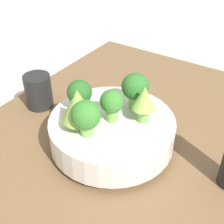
# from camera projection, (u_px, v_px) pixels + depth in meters

# --- Properties ---
(ground_plane) EXTENTS (6.00, 6.00, 0.00)m
(ground_plane) POSITION_uv_depth(u_px,v_px,m) (121.00, 154.00, 0.74)
(ground_plane) COLOR beige
(table) EXTENTS (0.94, 0.70, 0.04)m
(table) POSITION_uv_depth(u_px,v_px,m) (121.00, 148.00, 0.73)
(table) COLOR brown
(table) RESTS_ON ground_plane
(bowl) EXTENTS (0.27, 0.27, 0.08)m
(bowl) POSITION_uv_depth(u_px,v_px,m) (112.00, 131.00, 0.68)
(bowl) COLOR silver
(bowl) RESTS_ON table
(broccoli_floret_left) EXTENTS (0.06, 0.06, 0.08)m
(broccoli_floret_left) POSITION_uv_depth(u_px,v_px,m) (86.00, 116.00, 0.60)
(broccoli_floret_left) COLOR #7AB256
(broccoli_floret_left) RESTS_ON bowl
(broccoli_floret_right) EXTENTS (0.06, 0.06, 0.08)m
(broccoli_floret_right) POSITION_uv_depth(u_px,v_px,m) (135.00, 88.00, 0.67)
(broccoli_floret_right) COLOR #7AB256
(broccoli_floret_right) RESTS_ON bowl
(romanesco_piece_far) EXTENTS (0.07, 0.07, 0.09)m
(romanesco_piece_far) POSITION_uv_depth(u_px,v_px,m) (78.00, 106.00, 0.61)
(romanesco_piece_far) COLOR #6BA34C
(romanesco_piece_far) RESTS_ON bowl
(broccoli_floret_back) EXTENTS (0.05, 0.05, 0.07)m
(broccoli_floret_back) POSITION_uv_depth(u_px,v_px,m) (79.00, 93.00, 0.67)
(broccoli_floret_back) COLOR #6BA34C
(broccoli_floret_back) RESTS_ON bowl
(romanesco_piece_near) EXTENTS (0.05, 0.05, 0.08)m
(romanesco_piece_near) POSITION_uv_depth(u_px,v_px,m) (144.00, 100.00, 0.63)
(romanesco_piece_near) COLOR #7AB256
(romanesco_piece_near) RESTS_ON bowl
(broccoli_floret_center) EXTENTS (0.05, 0.05, 0.07)m
(broccoli_floret_center) POSITION_uv_depth(u_px,v_px,m) (112.00, 103.00, 0.64)
(broccoli_floret_center) COLOR #7AB256
(broccoli_floret_center) RESTS_ON bowl
(cup) EXTENTS (0.07, 0.07, 0.09)m
(cup) POSITION_uv_depth(u_px,v_px,m) (38.00, 91.00, 0.81)
(cup) COLOR black
(cup) RESTS_ON table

